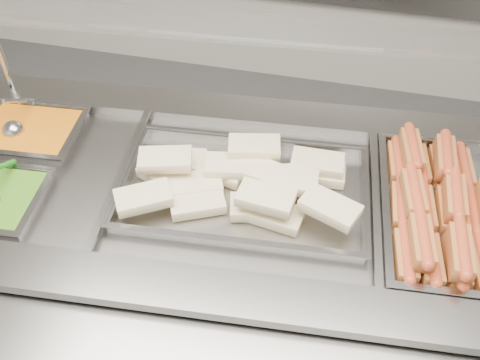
% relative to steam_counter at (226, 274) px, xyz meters
% --- Properties ---
extents(steam_counter, '(2.12, 1.07, 0.98)m').
position_rel_steam_counter_xyz_m(steam_counter, '(0.00, 0.00, 0.00)').
color(steam_counter, gray).
rests_on(steam_counter, ground).
extents(sneeze_guard, '(1.82, 0.46, 0.48)m').
position_rel_steam_counter_xyz_m(sneeze_guard, '(-0.02, 0.24, 0.89)').
color(sneeze_guard, silver).
rests_on(sneeze_guard, steam_counter).
extents(pan_hotdogs, '(0.42, 0.63, 0.11)m').
position_rel_steam_counter_xyz_m(pan_hotdogs, '(0.68, 0.05, 0.45)').
color(pan_hotdogs, gray).
rests_on(pan_hotdogs, steam_counter).
extents(pan_wraps, '(0.78, 0.50, 0.08)m').
position_rel_steam_counter_xyz_m(pan_wraps, '(0.07, 0.01, 0.46)').
color(pan_wraps, gray).
rests_on(pan_wraps, steam_counter).
extents(pan_beans, '(0.35, 0.29, 0.11)m').
position_rel_steam_counter_xyz_m(pan_beans, '(-0.72, 0.10, 0.45)').
color(pan_beans, gray).
rests_on(pan_beans, steam_counter).
extents(hotdogs_in_buns, '(0.38, 0.58, 0.13)m').
position_rel_steam_counter_xyz_m(hotdogs_in_buns, '(0.67, 0.04, 0.50)').
color(hotdogs_in_buns, brown).
rests_on(hotdogs_in_buns, pan_hotdogs).
extents(tortilla_wraps, '(0.73, 0.41, 0.10)m').
position_rel_steam_counter_xyz_m(tortilla_wraps, '(0.06, 0.01, 0.51)').
color(tortilla_wraps, '#D1B68C').
rests_on(tortilla_wraps, pan_wraps).
extents(ladle, '(0.08, 0.21, 0.17)m').
position_rel_steam_counter_xyz_m(ladle, '(-0.76, 0.08, 0.50)').
color(ladle, '#A5A5AA').
rests_on(ladle, pan_beans).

